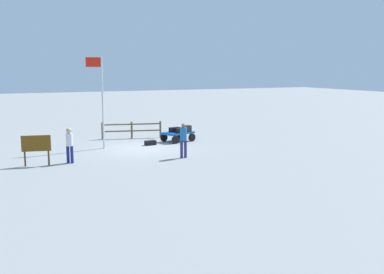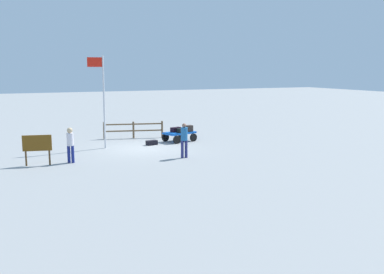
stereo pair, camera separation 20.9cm
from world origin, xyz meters
The scene contains 11 objects.
ground_plane centered at (0.00, 0.00, 0.00)m, with size 120.00×120.00×0.00m, color gray.
luggage_cart centered at (-2.62, -1.33, 0.42)m, with size 2.06×1.66×0.57m.
suitcase_olive centered at (-3.20, -1.26, 0.76)m, with size 0.48×0.38×0.38m.
suitcase_navy centered at (-2.47, -1.45, 0.71)m, with size 0.70×0.53×0.28m.
suitcase_dark centered at (-2.62, -1.00, 0.70)m, with size 0.49×0.42×0.25m.
suitcase_grey centered at (-0.71, -0.84, 0.13)m, with size 0.67×0.45×0.26m.
worker_lead centered at (-1.02, 3.22, 0.99)m, with size 0.36×0.36×1.70m.
worker_trailing centered at (4.24, 2.11, 0.96)m, with size 0.43×0.43×1.65m.
flagpole centered at (2.02, -0.94, 2.92)m, with size 0.87×0.10×5.02m.
signboard centered at (5.68, 2.08, 0.93)m, with size 1.25×0.33×1.39m.
wooden_fence centered at (-0.46, -3.62, 0.60)m, with size 3.63×0.99×1.05m.
Camera 1 is at (7.24, 22.15, 4.32)m, focal length 40.17 mm.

